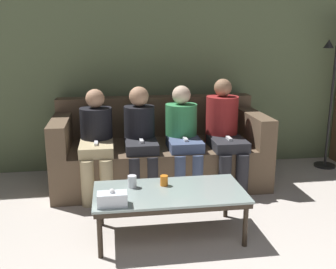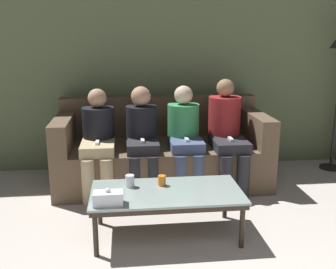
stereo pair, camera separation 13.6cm
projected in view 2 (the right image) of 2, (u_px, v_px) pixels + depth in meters
wall_back at (157, 62)px, 4.70m from camera, size 12.00×0.06×2.60m
couch at (162, 153)px, 4.39m from camera, size 2.26×0.99×0.91m
coffee_table at (167, 195)px, 3.18m from camera, size 1.22×0.62×0.39m
cup_near_left at (162, 180)px, 3.27m from camera, size 0.07×0.07×0.09m
cup_near_right at (130, 181)px, 3.24m from camera, size 0.07×0.07×0.10m
tissue_box at (108, 198)px, 2.90m from camera, size 0.22×0.12×0.13m
seated_person_left_end at (98, 138)px, 4.03m from camera, size 0.33×0.68×1.07m
seated_person_mid_left at (142, 135)px, 4.09m from camera, size 0.32×0.64×1.09m
seated_person_mid_right at (185, 134)px, 4.14m from camera, size 0.34×0.65×1.09m
seated_person_right_end at (227, 130)px, 4.18m from camera, size 0.35×0.71×1.16m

